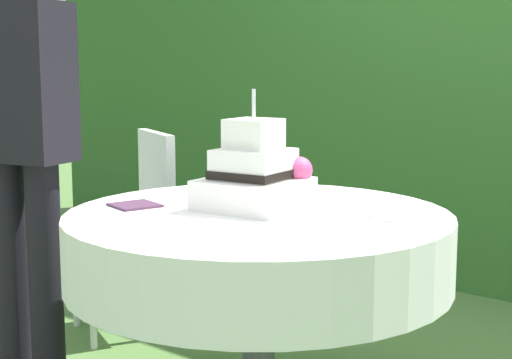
{
  "coord_description": "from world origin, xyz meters",
  "views": [
    {
      "loc": [
        1.52,
        -1.85,
        1.2
      ],
      "look_at": [
        -0.03,
        0.02,
        0.83
      ],
      "focal_mm": 54.55,
      "sensor_mm": 36.0,
      "label": 1
    }
  ],
  "objects_px": {
    "wedding_cake": "(256,176)",
    "serving_plate_near": "(367,205)",
    "serving_plate_far": "(394,216)",
    "napkin_stack": "(135,205)",
    "cake_table": "(258,249)",
    "garden_chair": "(135,212)",
    "standing_person": "(22,139)"
  },
  "relations": [
    {
      "from": "serving_plate_far",
      "to": "standing_person",
      "type": "xyz_separation_m",
      "value": [
        -1.22,
        -0.47,
        0.19
      ]
    },
    {
      "from": "serving_plate_far",
      "to": "standing_person",
      "type": "bearing_deg",
      "value": -158.85
    },
    {
      "from": "napkin_stack",
      "to": "garden_chair",
      "type": "distance_m",
      "value": 0.91
    },
    {
      "from": "napkin_stack",
      "to": "standing_person",
      "type": "height_order",
      "value": "standing_person"
    },
    {
      "from": "serving_plate_far",
      "to": "cake_table",
      "type": "bearing_deg",
      "value": -151.54
    },
    {
      "from": "cake_table",
      "to": "garden_chair",
      "type": "bearing_deg",
      "value": 158.46
    },
    {
      "from": "serving_plate_near",
      "to": "napkin_stack",
      "type": "bearing_deg",
      "value": -141.54
    },
    {
      "from": "garden_chair",
      "to": "cake_table",
      "type": "bearing_deg",
      "value": -21.54
    },
    {
      "from": "wedding_cake",
      "to": "serving_plate_near",
      "type": "relative_size",
      "value": 3.72
    },
    {
      "from": "wedding_cake",
      "to": "serving_plate_near",
      "type": "xyz_separation_m",
      "value": [
        0.27,
        0.25,
        -0.1
      ]
    },
    {
      "from": "cake_table",
      "to": "wedding_cake",
      "type": "distance_m",
      "value": 0.23
    },
    {
      "from": "serving_plate_far",
      "to": "napkin_stack",
      "type": "relative_size",
      "value": 1.0
    },
    {
      "from": "wedding_cake",
      "to": "serving_plate_near",
      "type": "height_order",
      "value": "wedding_cake"
    },
    {
      "from": "serving_plate_far",
      "to": "standing_person",
      "type": "distance_m",
      "value": 1.32
    },
    {
      "from": "wedding_cake",
      "to": "garden_chair",
      "type": "height_order",
      "value": "wedding_cake"
    },
    {
      "from": "cake_table",
      "to": "napkin_stack",
      "type": "relative_size",
      "value": 8.72
    },
    {
      "from": "serving_plate_near",
      "to": "serving_plate_far",
      "type": "distance_m",
      "value": 0.18
    },
    {
      "from": "wedding_cake",
      "to": "garden_chair",
      "type": "xyz_separation_m",
      "value": [
        -0.99,
        0.36,
        -0.29
      ]
    },
    {
      "from": "serving_plate_near",
      "to": "garden_chair",
      "type": "height_order",
      "value": "garden_chair"
    },
    {
      "from": "wedding_cake",
      "to": "garden_chair",
      "type": "distance_m",
      "value": 1.09
    },
    {
      "from": "serving_plate_near",
      "to": "standing_person",
      "type": "relative_size",
      "value": 0.06
    },
    {
      "from": "napkin_stack",
      "to": "wedding_cake",
      "type": "bearing_deg",
      "value": 34.6
    },
    {
      "from": "serving_plate_near",
      "to": "napkin_stack",
      "type": "relative_size",
      "value": 0.74
    },
    {
      "from": "standing_person",
      "to": "wedding_cake",
      "type": "bearing_deg",
      "value": 21.98
    },
    {
      "from": "serving_plate_far",
      "to": "wedding_cake",
      "type": "bearing_deg",
      "value": -160.45
    },
    {
      "from": "serving_plate_near",
      "to": "standing_person",
      "type": "bearing_deg",
      "value": -151.92
    },
    {
      "from": "napkin_stack",
      "to": "standing_person",
      "type": "distance_m",
      "value": 0.52
    },
    {
      "from": "cake_table",
      "to": "serving_plate_far",
      "type": "height_order",
      "value": "serving_plate_far"
    },
    {
      "from": "napkin_stack",
      "to": "serving_plate_far",
      "type": "bearing_deg",
      "value": 26.63
    },
    {
      "from": "wedding_cake",
      "to": "serving_plate_far",
      "type": "xyz_separation_m",
      "value": [
        0.42,
        0.15,
        -0.1
      ]
    },
    {
      "from": "serving_plate_far",
      "to": "napkin_stack",
      "type": "xyz_separation_m",
      "value": [
        -0.75,
        -0.37,
        -0.0
      ]
    },
    {
      "from": "cake_table",
      "to": "standing_person",
      "type": "xyz_separation_m",
      "value": [
        -0.85,
        -0.27,
        0.32
      ]
    }
  ]
}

